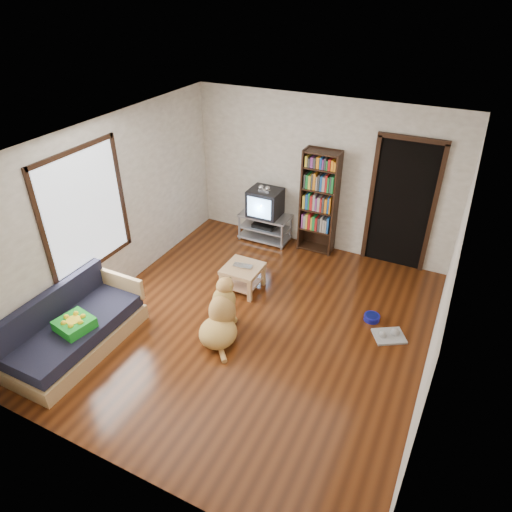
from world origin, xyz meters
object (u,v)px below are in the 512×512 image
at_px(coffee_table, 243,273).
at_px(green_cushion, 75,324).
at_px(grey_rag, 389,336).
at_px(crt_tv, 266,202).
at_px(sofa, 76,331).
at_px(dog_bowl, 372,318).
at_px(bookshelf, 319,197).
at_px(tv_stand, 265,226).
at_px(dog, 221,318).
at_px(laptop, 242,267).

bearing_deg(coffee_table, green_cushion, -119.04).
bearing_deg(grey_rag, crt_tv, 147.49).
distance_m(green_cushion, sofa, 0.27).
bearing_deg(coffee_table, dog_bowl, 3.91).
bearing_deg(bookshelf, tv_stand, -174.37).
height_order(crt_tv, bookshelf, bookshelf).
bearing_deg(dog, laptop, 102.69).
xyz_separation_m(green_cushion, crt_tv, (0.85, 3.73, 0.26)).
xyz_separation_m(dog_bowl, tv_stand, (-2.33, 1.41, 0.23)).
height_order(laptop, crt_tv, crt_tv).
distance_m(dog_bowl, bookshelf, 2.25).
bearing_deg(crt_tv, bookshelf, 4.32).
relative_size(laptop, bookshelf, 0.16).
relative_size(grey_rag, sofa, 0.22).
relative_size(green_cushion, crt_tv, 0.69).
relative_size(green_cushion, laptop, 1.36).
relative_size(grey_rag, tv_stand, 0.44).
relative_size(dog_bowl, crt_tv, 0.38).
xyz_separation_m(tv_stand, dog, (0.59, -2.61, 0.02)).
relative_size(crt_tv, sofa, 0.32).
bearing_deg(green_cushion, dog, 48.32).
bearing_deg(coffee_table, laptop, -90.00).
bearing_deg(dog_bowl, tv_stand, 148.92).
bearing_deg(bookshelf, dog, -97.63).
bearing_deg(dog, dog_bowl, 34.56).
distance_m(tv_stand, bookshelf, 1.20).
height_order(tv_stand, dog, dog).
bearing_deg(coffee_table, crt_tv, 102.79).
relative_size(coffee_table, dog, 0.60).
xyz_separation_m(bookshelf, coffee_table, (-0.60, -1.63, -0.72)).
distance_m(tv_stand, coffee_table, 1.58).
distance_m(green_cushion, grey_rag, 4.07).
height_order(laptop, coffee_table, laptop).
height_order(sofa, dog, sofa).
distance_m(dog_bowl, grey_rag, 0.39).
bearing_deg(green_cushion, sofa, 158.08).
relative_size(dog_bowl, sofa, 0.12).
height_order(crt_tv, coffee_table, crt_tv).
bearing_deg(tv_stand, laptop, -77.27).
relative_size(dog_bowl, tv_stand, 0.24).
relative_size(tv_stand, coffee_table, 1.64).
distance_m(dog_bowl, dog, 2.13).
height_order(dog_bowl, coffee_table, coffee_table).
distance_m(laptop, crt_tv, 1.66).
xyz_separation_m(dog_bowl, coffee_table, (-1.98, -0.14, 0.24)).
bearing_deg(sofa, laptop, 57.18).
distance_m(green_cushion, tv_stand, 3.81).
xyz_separation_m(green_cushion, tv_stand, (0.85, 3.71, -0.22)).
relative_size(green_cushion, tv_stand, 0.44).
height_order(tv_stand, coffee_table, tv_stand).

